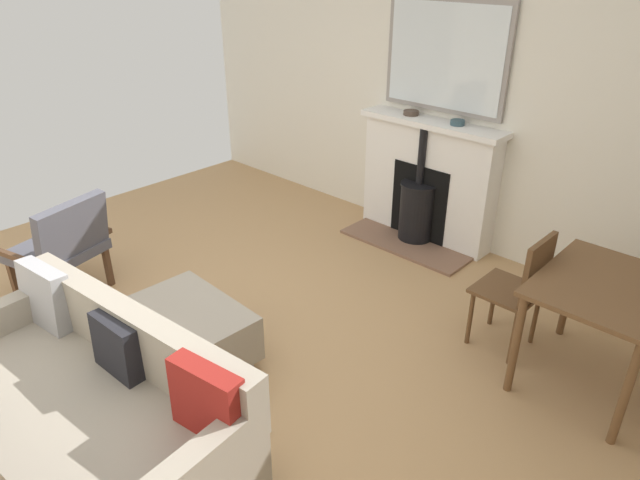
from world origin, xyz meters
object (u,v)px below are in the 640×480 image
(dining_chair_near_fireplace, at_px, (521,285))
(mantel_bowl_far, at_px, (458,122))
(fireplace, at_px, (425,187))
(mantel_bowl_near, at_px, (411,112))
(dining_table, at_px, (604,300))
(armchair_accent, at_px, (63,243))
(sofa, at_px, (89,406))
(ottoman, at_px, (191,329))

(dining_chair_near_fireplace, bearing_deg, mantel_bowl_far, -131.42)
(fireplace, distance_m, mantel_bowl_near, 0.69)
(fireplace, bearing_deg, dining_table, 62.22)
(mantel_bowl_near, height_order, mantel_bowl_far, mantel_bowl_far)
(armchair_accent, xyz_separation_m, dining_chair_near_fireplace, (-1.77, 2.87, 0.04))
(mantel_bowl_near, relative_size, armchair_accent, 0.17)
(dining_table, relative_size, dining_chair_near_fireplace, 1.04)
(armchair_accent, relative_size, dining_chair_near_fireplace, 0.97)
(fireplace, bearing_deg, sofa, 3.65)
(mantel_bowl_near, xyz_separation_m, armchair_accent, (2.82, -1.20, -0.69))
(fireplace, bearing_deg, mantel_bowl_far, 98.32)
(ottoman, relative_size, dining_table, 0.94)
(mantel_bowl_near, distance_m, dining_chair_near_fireplace, 2.08)
(dining_chair_near_fireplace, bearing_deg, dining_table, 90.15)
(fireplace, distance_m, sofa, 3.45)
(fireplace, height_order, mantel_bowl_near, mantel_bowl_near)
(ottoman, distance_m, armchair_accent, 1.39)
(fireplace, bearing_deg, ottoman, -1.67)
(mantel_bowl_near, height_order, sofa, mantel_bowl_near)
(fireplace, distance_m, dining_chair_near_fireplace, 1.76)
(ottoman, height_order, armchair_accent, armchair_accent)
(dining_table, bearing_deg, mantel_bowl_far, -121.86)
(fireplace, bearing_deg, armchair_accent, -27.28)
(fireplace, bearing_deg, mantel_bowl_near, -98.17)
(sofa, relative_size, armchair_accent, 2.30)
(dining_table, bearing_deg, mantel_bowl_near, -115.83)
(mantel_bowl_far, relative_size, dining_table, 0.14)
(fireplace, distance_m, mantel_bowl_far, 0.69)
(mantel_bowl_far, height_order, dining_table, mantel_bowl_far)
(fireplace, distance_m, armchair_accent, 3.14)
(mantel_bowl_near, relative_size, dining_table, 0.15)
(mantel_bowl_far, height_order, sofa, mantel_bowl_far)
(mantel_bowl_far, xyz_separation_m, ottoman, (2.63, -0.31, -0.92))
(fireplace, xyz_separation_m, mantel_bowl_near, (-0.03, -0.24, 0.65))
(armchair_accent, bearing_deg, dining_table, 117.73)
(dining_table, height_order, dining_chair_near_fireplace, dining_chair_near_fireplace)
(fireplace, xyz_separation_m, mantel_bowl_far, (-0.03, 0.24, 0.65))
(mantel_bowl_far, bearing_deg, mantel_bowl_near, -90.00)
(mantel_bowl_near, bearing_deg, sofa, 7.57)
(fireplace, xyz_separation_m, sofa, (3.44, 0.22, -0.17))
(mantel_bowl_near, xyz_separation_m, dining_chair_near_fireplace, (1.05, 1.67, -0.65))
(armchair_accent, distance_m, dining_table, 3.81)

